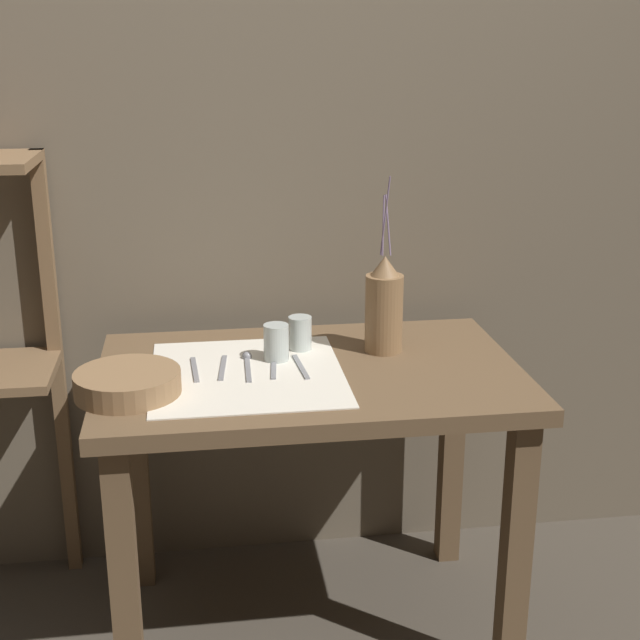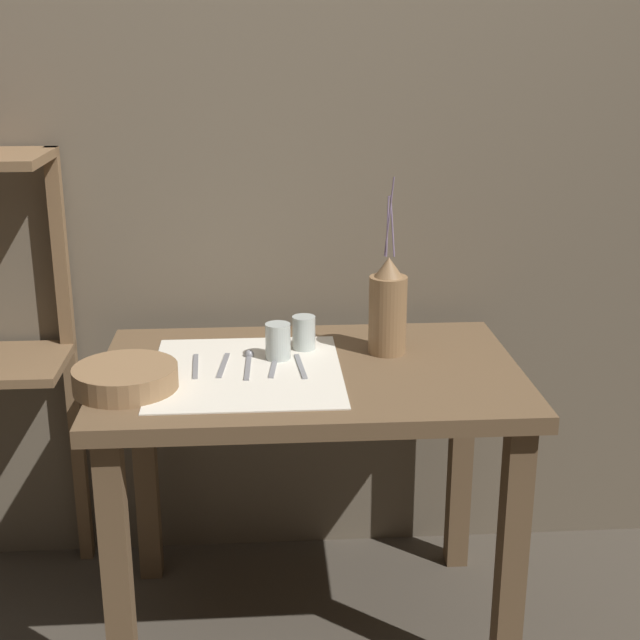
{
  "view_description": "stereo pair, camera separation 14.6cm",
  "coord_description": "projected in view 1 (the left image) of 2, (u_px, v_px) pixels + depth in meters",
  "views": [
    {
      "loc": [
        -0.26,
        -1.97,
        1.48
      ],
      "look_at": [
        0.02,
        0.0,
        0.84
      ],
      "focal_mm": 50.0,
      "sensor_mm": 36.0,
      "label": 1
    },
    {
      "loc": [
        -0.11,
        -1.99,
        1.48
      ],
      "look_at": [
        0.02,
        0.0,
        0.84
      ],
      "focal_mm": 50.0,
      "sensor_mm": 36.0,
      "label": 2
    }
  ],
  "objects": [
    {
      "name": "wooden_bowl",
      "position": [
        128.0,
        383.0,
        1.96
      ],
      "size": [
        0.23,
        0.23,
        0.05
      ],
      "color": "#8E6B47",
      "rests_on": "wooden_table"
    },
    {
      "name": "stone_wall_back",
      "position": [
        288.0,
        145.0,
        2.39
      ],
      "size": [
        7.0,
        0.06,
        2.4
      ],
      "color": "#6B5E4C",
      "rests_on": "ground_plane"
    },
    {
      "name": "ground_plane",
      "position": [
        311.0,
        624.0,
        2.35
      ],
      "size": [
        12.0,
        12.0,
        0.0
      ],
      "primitive_type": "plane",
      "color": "#473F35"
    },
    {
      "name": "fork_inner",
      "position": [
        195.0,
        369.0,
        2.11
      ],
      "size": [
        0.02,
        0.16,
        0.0
      ],
      "color": "gray",
      "rests_on": "wooden_table"
    },
    {
      "name": "linen_cloth",
      "position": [
        247.0,
        373.0,
        2.09
      ],
      "size": [
        0.45,
        0.48,
        0.0
      ],
      "color": "silver",
      "rests_on": "wooden_table"
    },
    {
      "name": "pitcher_with_flowers",
      "position": [
        384.0,
        307.0,
        2.21
      ],
      "size": [
        0.09,
        0.09,
        0.44
      ],
      "color": "olive",
      "rests_on": "wooden_table"
    },
    {
      "name": "glass_tumbler_near",
      "position": [
        276.0,
        342.0,
        2.16
      ],
      "size": [
        0.06,
        0.06,
        0.09
      ],
      "color": "#B7C1BC",
      "rests_on": "wooden_table"
    },
    {
      "name": "glass_tumbler_far",
      "position": [
        300.0,
        333.0,
        2.24
      ],
      "size": [
        0.06,
        0.06,
        0.08
      ],
      "color": "#B7C1BC",
      "rests_on": "wooden_table"
    },
    {
      "name": "spoon_outer",
      "position": [
        247.0,
        361.0,
        2.16
      ],
      "size": [
        0.02,
        0.17,
        0.02
      ],
      "color": "gray",
      "rests_on": "wooden_table"
    },
    {
      "name": "wooden_table",
      "position": [
        310.0,
        414.0,
        2.16
      ],
      "size": [
        1.01,
        0.65,
        0.72
      ],
      "color": "brown",
      "rests_on": "ground_plane"
    },
    {
      "name": "fork_outer",
      "position": [
        301.0,
        367.0,
        2.12
      ],
      "size": [
        0.02,
        0.16,
        0.0
      ],
      "color": "gray",
      "rests_on": "wooden_table"
    },
    {
      "name": "spoon_inner",
      "position": [
        274.0,
        358.0,
        2.17
      ],
      "size": [
        0.03,
        0.17,
        0.02
      ],
      "color": "gray",
      "rests_on": "wooden_table"
    },
    {
      "name": "knife_center",
      "position": [
        223.0,
        368.0,
        2.12
      ],
      "size": [
        0.03,
        0.16,
        0.0
      ],
      "color": "gray",
      "rests_on": "wooden_table"
    }
  ]
}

